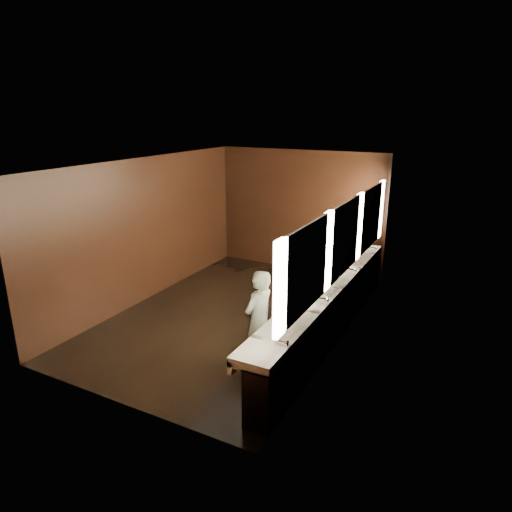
# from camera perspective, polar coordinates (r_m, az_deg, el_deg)

# --- Properties ---
(floor) EXTENTS (6.00, 6.00, 0.00)m
(floor) POSITION_cam_1_polar(r_m,az_deg,el_deg) (8.55, -2.53, -7.43)
(floor) COLOR black
(floor) RESTS_ON ground
(ceiling) EXTENTS (4.00, 6.00, 0.02)m
(ceiling) POSITION_cam_1_polar(r_m,az_deg,el_deg) (7.79, -2.82, 11.56)
(ceiling) COLOR #2D2D2B
(ceiling) RESTS_ON wall_back
(wall_back) EXTENTS (4.00, 0.02, 2.80)m
(wall_back) POSITION_cam_1_polar(r_m,az_deg,el_deg) (10.68, 5.47, 5.59)
(wall_back) COLOR black
(wall_back) RESTS_ON floor
(wall_front) EXTENTS (4.00, 0.02, 2.80)m
(wall_front) POSITION_cam_1_polar(r_m,az_deg,el_deg) (5.82, -17.74, -5.78)
(wall_front) COLOR black
(wall_front) RESTS_ON floor
(wall_left) EXTENTS (0.02, 6.00, 2.80)m
(wall_left) POSITION_cam_1_polar(r_m,az_deg,el_deg) (9.20, -13.53, 3.18)
(wall_left) COLOR black
(wall_left) RESTS_ON floor
(wall_right) EXTENTS (0.02, 6.00, 2.80)m
(wall_right) POSITION_cam_1_polar(r_m,az_deg,el_deg) (7.30, 11.04, -0.44)
(wall_right) COLOR black
(wall_right) RESTS_ON floor
(sink_counter) EXTENTS (0.55, 5.40, 1.01)m
(sink_counter) POSITION_cam_1_polar(r_m,az_deg,el_deg) (7.68, 9.16, -6.64)
(sink_counter) COLOR black
(sink_counter) RESTS_ON floor
(mirror_band) EXTENTS (0.06, 5.03, 1.15)m
(mirror_band) POSITION_cam_1_polar(r_m,az_deg,el_deg) (7.21, 11.05, 2.23)
(mirror_band) COLOR #FAE8C0
(mirror_band) RESTS_ON wall_right
(person) EXTENTS (0.47, 0.62, 1.52)m
(person) POSITION_cam_1_polar(r_m,az_deg,el_deg) (6.59, 0.33, -8.13)
(person) COLOR #84B0C5
(person) RESTS_ON floor
(trash_bin) EXTENTS (0.47, 0.47, 0.56)m
(trash_bin) POSITION_cam_1_polar(r_m,az_deg,el_deg) (7.71, 7.16, -8.25)
(trash_bin) COLOR black
(trash_bin) RESTS_ON floor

